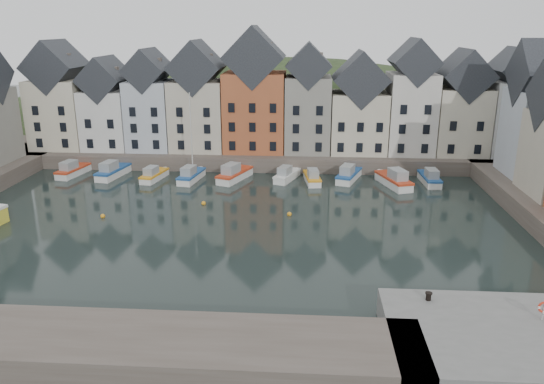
# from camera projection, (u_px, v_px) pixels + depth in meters

# --- Properties ---
(ground) EXTENTS (260.00, 260.00, 0.00)m
(ground) POSITION_uv_depth(u_px,v_px,m) (228.00, 231.00, 53.18)
(ground) COLOR black
(ground) RESTS_ON ground
(far_quay) EXTENTS (90.00, 16.00, 2.00)m
(far_quay) POSITION_uv_depth(u_px,v_px,m) (256.00, 153.00, 81.42)
(far_quay) COLOR #4C433A
(far_quay) RESTS_ON ground
(near_quay) EXTENTS (18.00, 10.00, 2.00)m
(near_quay) POSITION_uv_depth(u_px,v_px,m) (535.00, 346.00, 32.44)
(near_quay) COLOR #60605E
(near_quay) RESTS_ON ground
(near_wall) EXTENTS (50.00, 6.00, 2.00)m
(near_wall) POSITION_uv_depth(u_px,v_px,m) (14.00, 344.00, 32.60)
(near_wall) COLOR #4C433A
(near_wall) RESTS_ON ground
(hillside) EXTENTS (153.60, 70.40, 64.00)m
(hillside) POSITION_uv_depth(u_px,v_px,m) (269.00, 212.00, 111.87)
(hillside) COLOR #202E17
(hillside) RESTS_ON ground
(far_terrace) EXTENTS (72.37, 8.16, 17.78)m
(far_terrace) POSITION_uv_depth(u_px,v_px,m) (277.00, 103.00, 76.93)
(far_terrace) COLOR beige
(far_terrace) RESTS_ON far_quay
(mooring_buoys) EXTENTS (20.50, 5.50, 0.50)m
(mooring_buoys) POSITION_uv_depth(u_px,v_px,m) (199.00, 211.00, 58.47)
(mooring_buoys) COLOR orange
(mooring_buoys) RESTS_ON ground
(boat_a) EXTENTS (2.95, 6.46, 2.39)m
(boat_a) POSITION_uv_depth(u_px,v_px,m) (73.00, 170.00, 72.68)
(boat_a) COLOR silver
(boat_a) RESTS_ON ground
(boat_b) EXTENTS (3.15, 6.89, 2.55)m
(boat_b) POSITION_uv_depth(u_px,v_px,m) (112.00, 172.00, 71.89)
(boat_b) COLOR silver
(boat_b) RESTS_ON ground
(boat_c) EXTENTS (2.74, 5.85, 2.16)m
(boat_c) POSITION_uv_depth(u_px,v_px,m) (154.00, 175.00, 70.52)
(boat_c) COLOR silver
(boat_c) RESTS_ON ground
(boat_d) EXTENTS (2.85, 6.36, 11.73)m
(boat_d) POSITION_uv_depth(u_px,v_px,m) (191.00, 175.00, 70.09)
(boat_d) COLOR silver
(boat_d) RESTS_ON ground
(boat_e) EXTENTS (4.42, 7.16, 2.63)m
(boat_e) POSITION_uv_depth(u_px,v_px,m) (234.00, 174.00, 70.41)
(boat_e) COLOR silver
(boat_e) RESTS_ON ground
(boat_f) EXTENTS (3.59, 6.02, 2.21)m
(boat_f) POSITION_uv_depth(u_px,v_px,m) (287.00, 175.00, 70.48)
(boat_f) COLOR silver
(boat_f) RESTS_ON ground
(boat_g) EXTENTS (2.46, 5.79, 2.15)m
(boat_g) POSITION_uv_depth(u_px,v_px,m) (312.00, 178.00, 69.35)
(boat_g) COLOR silver
(boat_g) RESTS_ON ground
(boat_h) EXTENTS (4.01, 6.75, 2.48)m
(boat_h) POSITION_uv_depth(u_px,v_px,m) (349.00, 175.00, 70.28)
(boat_h) COLOR silver
(boat_h) RESTS_ON ground
(boat_i) EXTENTS (4.24, 7.27, 2.67)m
(boat_i) POSITION_uv_depth(u_px,v_px,m) (394.00, 180.00, 67.72)
(boat_i) COLOR silver
(boat_i) RESTS_ON ground
(boat_j) EXTENTS (2.11, 6.11, 2.32)m
(boat_j) POSITION_uv_depth(u_px,v_px,m) (430.00, 178.00, 68.92)
(boat_j) COLOR silver
(boat_j) RESTS_ON ground
(mooring_bollard) EXTENTS (0.48, 0.48, 0.56)m
(mooring_bollard) POSITION_uv_depth(u_px,v_px,m) (429.00, 296.00, 35.75)
(mooring_bollard) COLOR black
(mooring_bollard) RESTS_ON near_quay
(life_ring_post) EXTENTS (0.80, 0.17, 1.30)m
(life_ring_post) POSITION_uv_depth(u_px,v_px,m) (544.00, 308.00, 33.18)
(life_ring_post) COLOR gray
(life_ring_post) RESTS_ON near_quay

